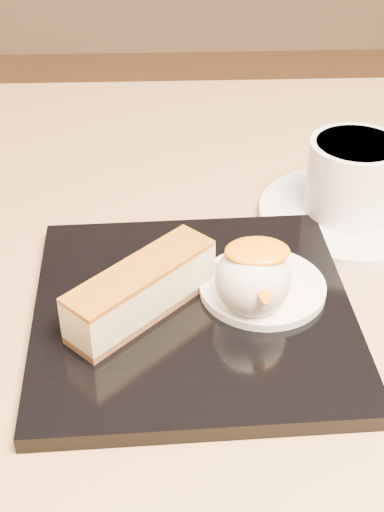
{
  "coord_description": "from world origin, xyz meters",
  "views": [
    {
      "loc": [
        -0.05,
        -0.42,
        1.05
      ],
      "look_at": [
        -0.04,
        -0.02,
        0.76
      ],
      "focal_mm": 50.0,
      "sensor_mm": 36.0,
      "label": 1
    }
  ],
  "objects_px": {
    "cheesecake": "(142,290)",
    "coffee_cup": "(355,175)",
    "ice_cream_scoop": "(253,279)",
    "saucer": "(347,214)",
    "dessert_plate": "(193,312)",
    "table": "(232,425)"
  },
  "relations": [
    {
      "from": "table",
      "to": "ice_cream_scoop",
      "type": "height_order",
      "value": "ice_cream_scoop"
    },
    {
      "from": "saucer",
      "to": "dessert_plate",
      "type": "bearing_deg",
      "value": -137.62
    },
    {
      "from": "dessert_plate",
      "to": "saucer",
      "type": "xyz_separation_m",
      "value": [
        0.14,
        0.12,
        -0.0
      ]
    },
    {
      "from": "cheesecake",
      "to": "table",
      "type": "bearing_deg",
      "value": -14.8
    },
    {
      "from": "ice_cream_scoop",
      "to": "saucer",
      "type": "bearing_deg",
      "value": 53.34
    },
    {
      "from": "table",
      "to": "saucer",
      "type": "xyz_separation_m",
      "value": [
        0.1,
        0.09,
        0.16
      ]
    },
    {
      "from": "ice_cream_scoop",
      "to": "dessert_plate",
      "type": "bearing_deg",
      "value": 172.87
    },
    {
      "from": "ice_cream_scoop",
      "to": "saucer",
      "type": "distance_m",
      "value": 0.16
    },
    {
      "from": "cheesecake",
      "to": "saucer",
      "type": "distance_m",
      "value": 0.22
    },
    {
      "from": "dessert_plate",
      "to": "cheesecake",
      "type": "distance_m",
      "value": 0.04
    },
    {
      "from": "cheesecake",
      "to": "ice_cream_scoop",
      "type": "bearing_deg",
      "value": -44.95
    },
    {
      "from": "cheesecake",
      "to": "coffee_cup",
      "type": "relative_size",
      "value": 1.01
    },
    {
      "from": "table",
      "to": "coffee_cup",
      "type": "height_order",
      "value": "coffee_cup"
    },
    {
      "from": "saucer",
      "to": "coffee_cup",
      "type": "height_order",
      "value": "coffee_cup"
    },
    {
      "from": "saucer",
      "to": "coffee_cup",
      "type": "relative_size",
      "value": 1.47
    },
    {
      "from": "table",
      "to": "dessert_plate",
      "type": "bearing_deg",
      "value": -134.64
    },
    {
      "from": "ice_cream_scoop",
      "to": "coffee_cup",
      "type": "distance_m",
      "value": 0.16
    },
    {
      "from": "cheesecake",
      "to": "coffee_cup",
      "type": "height_order",
      "value": "coffee_cup"
    },
    {
      "from": "table",
      "to": "coffee_cup",
      "type": "distance_m",
      "value": 0.24
    },
    {
      "from": "table",
      "to": "coffee_cup",
      "type": "xyz_separation_m",
      "value": [
        0.1,
        0.09,
        0.2
      ]
    },
    {
      "from": "cheesecake",
      "to": "saucer",
      "type": "xyz_separation_m",
      "value": [
        0.17,
        0.13,
        -0.03
      ]
    },
    {
      "from": "dessert_plate",
      "to": "ice_cream_scoop",
      "type": "distance_m",
      "value": 0.05
    }
  ]
}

